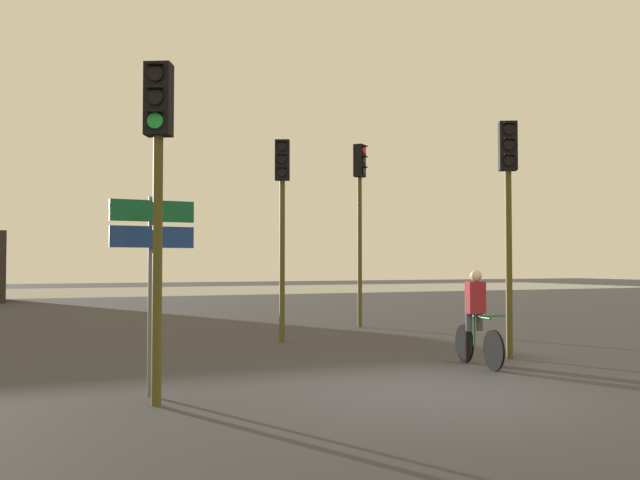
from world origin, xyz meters
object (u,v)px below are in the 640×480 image
Objects in this scene: traffic_light_center at (282,201)px; traffic_light_near_right at (508,193)px; traffic_light_far_right at (360,201)px; direction_sign_post at (152,258)px; traffic_light_near_left at (158,166)px; cyclist at (476,317)px.

traffic_light_center is 5.11m from traffic_light_near_right.
traffic_light_far_right is (3.30, 2.67, 0.34)m from traffic_light_center.
direction_sign_post is at bearing 38.32° from traffic_light_near_right.
traffic_light_near_left is at bearing 82.17° from direction_sign_post.
cyclist is (5.56, 0.58, -0.97)m from direction_sign_post.
traffic_light_near_right reaches higher than traffic_light_near_left.
traffic_light_center is 2.65× the size of cyclist.
traffic_light_far_right reaches higher than traffic_light_near_left.
traffic_light_far_right is 8.08m from cyclist.
traffic_light_near_right reaches higher than cyclist.
traffic_light_far_right is at bearing -134.87° from direction_sign_post.
direction_sign_post is (-7.17, -8.05, -1.66)m from traffic_light_far_right.
traffic_light_center is at bearing -61.35° from cyclist.
traffic_light_near_left is at bearing 12.97° from traffic_light_far_right.
traffic_light_near_right is at bearing 48.61° from traffic_light_far_right.
traffic_light_far_right reaches higher than cyclist.
traffic_light_near_left reaches higher than cyclist.
traffic_light_center reaches higher than cyclist.
direction_sign_post is (-3.87, -5.38, -1.32)m from traffic_light_center.
traffic_light_near_right reaches higher than direction_sign_post.
traffic_light_near_left is (-6.72, -1.74, -0.09)m from traffic_light_near_right.
traffic_light_center is 6.76m from direction_sign_post.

